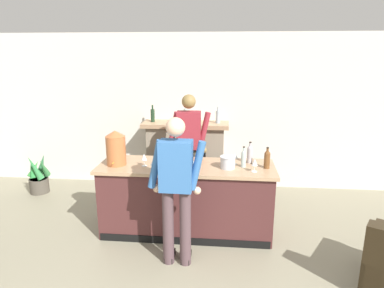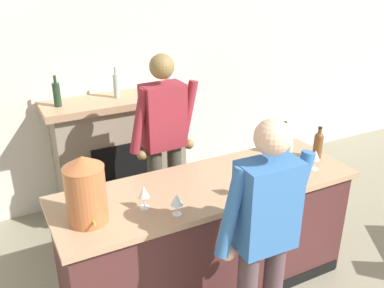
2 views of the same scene
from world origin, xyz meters
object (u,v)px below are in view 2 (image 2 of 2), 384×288
(copper_dispenser, at_px, (85,189))
(wine_glass_back_row, at_px, (315,156))
(wine_bottle_merlot_tall, at_px, (283,139))
(wine_glass_front_right, at_px, (144,193))
(person_customer, at_px, (264,239))
(wine_glass_mid_counter, at_px, (177,200))
(wine_bottle_burgundy_dark, at_px, (318,144))
(wine_glass_by_dispenser, at_px, (270,148))
(wine_bottle_rose_blush, at_px, (288,150))
(fireplace_stone, at_px, (121,151))
(person_bartender, at_px, (164,145))
(wine_glass_near_bucket, at_px, (236,181))
(ice_bucket_steel, at_px, (273,163))

(copper_dispenser, xyz_separation_m, wine_glass_back_row, (1.80, -0.11, -0.12))
(wine_bottle_merlot_tall, bearing_deg, wine_glass_front_right, -168.89)
(wine_glass_back_row, bearing_deg, person_customer, -147.68)
(wine_glass_mid_counter, relative_size, wine_glass_front_right, 0.93)
(wine_bottle_merlot_tall, height_order, wine_bottle_burgundy_dark, wine_bottle_merlot_tall)
(wine_glass_by_dispenser, bearing_deg, wine_glass_mid_counter, -160.61)
(person_customer, height_order, wine_bottle_rose_blush, person_customer)
(fireplace_stone, relative_size, person_customer, 0.89)
(wine_bottle_burgundy_dark, bearing_deg, person_customer, -145.87)
(person_bartender, relative_size, wine_bottle_rose_blush, 6.59)
(wine_glass_mid_counter, xyz_separation_m, wine_glass_back_row, (1.26, 0.09, 0.01))
(person_customer, relative_size, copper_dispenser, 3.76)
(person_bartender, height_order, wine_glass_front_right, person_bartender)
(fireplace_stone, bearing_deg, wine_glass_near_bucket, -80.75)
(wine_glass_by_dispenser, distance_m, wine_glass_near_bucket, 0.62)
(copper_dispenser, distance_m, wine_bottle_rose_blush, 1.67)
(wine_bottle_rose_blush, relative_size, wine_glass_by_dispenser, 1.62)
(person_customer, relative_size, wine_glass_back_row, 10.37)
(person_customer, distance_m, wine_bottle_rose_blush, 1.08)
(wine_glass_back_row, bearing_deg, wine_bottle_merlot_tall, 95.53)
(person_customer, bearing_deg, wine_bottle_rose_blush, 43.90)
(fireplace_stone, distance_m, wine_bottle_merlot_tall, 1.78)
(wine_glass_by_dispenser, relative_size, wine_glass_near_bucket, 1.06)
(wine_bottle_rose_blush, bearing_deg, wine_bottle_burgundy_dark, -3.64)
(fireplace_stone, relative_size, wine_glass_back_row, 9.18)
(wine_glass_back_row, xyz_separation_m, wine_glass_near_bucket, (-0.77, -0.05, -0.00))
(person_bartender, xyz_separation_m, wine_glass_by_dispenser, (0.68, -0.62, 0.08))
(wine_bottle_burgundy_dark, distance_m, wine_glass_back_row, 0.23)
(wine_bottle_rose_blush, bearing_deg, person_bartender, 137.66)
(person_bartender, bearing_deg, wine_bottle_burgundy_dark, -34.19)
(wine_glass_by_dispenser, height_order, wine_glass_front_right, wine_glass_by_dispenser)
(person_bartender, relative_size, wine_glass_mid_counter, 11.60)
(wine_bottle_burgundy_dark, height_order, wine_glass_near_bucket, wine_bottle_burgundy_dark)
(person_bartender, bearing_deg, wine_bottle_rose_blush, -42.34)
(ice_bucket_steel, distance_m, wine_glass_front_right, 1.09)
(person_bartender, distance_m, wine_glass_mid_counter, 1.04)
(person_customer, distance_m, wine_glass_back_row, 1.07)
(wine_bottle_burgundy_dark, distance_m, wine_glass_by_dispenser, 0.42)
(wine_glass_back_row, bearing_deg, ice_bucket_steel, 162.01)
(wine_bottle_burgundy_dark, distance_m, wine_bottle_rose_blush, 0.30)
(ice_bucket_steel, distance_m, wine_glass_near_bucket, 0.47)
(wine_glass_mid_counter, distance_m, wine_glass_front_right, 0.24)
(wine_bottle_rose_blush, height_order, wine_glass_by_dispenser, wine_bottle_rose_blush)
(person_bartender, bearing_deg, wine_glass_mid_counter, -109.12)
(wine_glass_front_right, height_order, wine_glass_near_bucket, wine_glass_front_right)
(person_bartender, bearing_deg, wine_glass_front_right, -121.90)
(ice_bucket_steel, bearing_deg, fireplace_stone, 114.13)
(person_customer, bearing_deg, wine_bottle_merlot_tall, 47.00)
(wine_bottle_burgundy_dark, bearing_deg, fireplace_stone, 127.90)
(person_customer, xyz_separation_m, ice_bucket_steel, (0.57, 0.68, 0.08))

